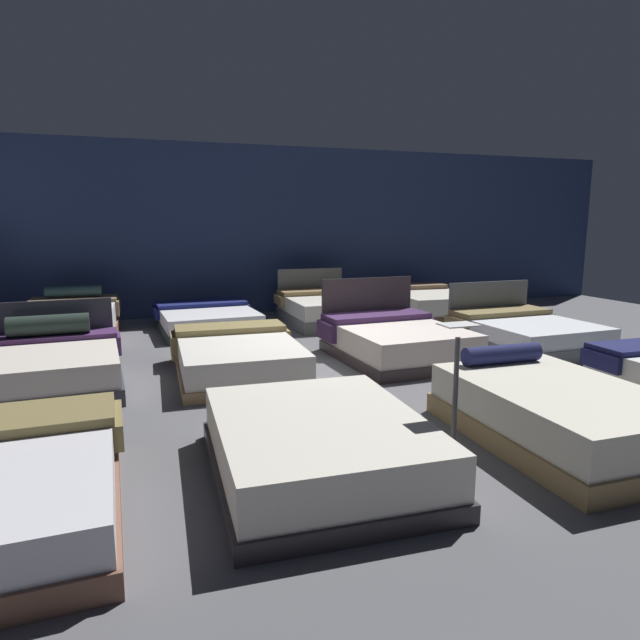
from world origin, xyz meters
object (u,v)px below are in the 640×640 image
at_px(bed_2, 559,413).
at_px(bed_4, 48,366).
at_px(bed_8, 71,321).
at_px(bed_10, 324,309).
at_px(bed_7, 524,333).
at_px(bed_11, 426,304).
at_px(bed_5, 238,356).
at_px(price_sign, 455,411).
at_px(bed_9, 207,319).
at_px(bed_1, 318,446).
at_px(bed_6, 395,340).

bearing_deg(bed_2, bed_4, 145.28).
height_order(bed_8, bed_10, bed_10).
bearing_deg(bed_7, bed_2, -126.49).
distance_m(bed_7, bed_11, 2.95).
distance_m(bed_8, bed_11, 6.67).
xyz_separation_m(bed_10, bed_11, (2.20, -0.04, -0.00)).
relative_size(bed_8, bed_10, 1.10).
height_order(bed_10, bed_11, bed_10).
height_order(bed_5, price_sign, price_sign).
relative_size(bed_5, bed_9, 1.03).
relative_size(bed_4, bed_5, 0.93).
bearing_deg(bed_1, bed_9, 92.89).
xyz_separation_m(bed_9, price_sign, (1.13, -6.27, 0.25)).
distance_m(bed_4, bed_10, 5.31).
bearing_deg(bed_1, bed_10, 72.56).
bearing_deg(bed_10, bed_9, 179.26).
bearing_deg(bed_7, bed_11, 89.10).
xyz_separation_m(bed_8, bed_10, (4.47, -0.04, -0.02)).
bearing_deg(bed_2, bed_9, 111.01).
distance_m(bed_5, bed_11, 5.32).
height_order(bed_9, price_sign, price_sign).
bearing_deg(price_sign, bed_5, 109.29).
distance_m(bed_8, price_sign, 7.12).
bearing_deg(bed_7, bed_10, 125.17).
height_order(bed_6, bed_8, bed_6).
height_order(bed_4, bed_9, bed_4).
height_order(bed_7, bed_8, bed_7).
xyz_separation_m(bed_8, price_sign, (3.38, -6.27, 0.16)).
height_order(bed_2, bed_7, bed_7).
xyz_separation_m(bed_7, price_sign, (-3.33, -3.24, 0.21)).
relative_size(bed_2, bed_5, 0.99).
xyz_separation_m(bed_7, bed_8, (-6.70, 3.03, 0.05)).
bearing_deg(bed_9, bed_6, -55.86).
bearing_deg(bed_4, bed_8, 87.41).
xyz_separation_m(bed_2, bed_4, (-4.50, 3.18, 0.01)).
bearing_deg(bed_4, bed_5, -5.36).
height_order(bed_8, bed_9, bed_8).
bearing_deg(bed_10, price_sign, -99.69).
xyz_separation_m(bed_4, bed_7, (6.67, -0.07, -0.03)).
height_order(bed_1, bed_7, bed_7).
distance_m(bed_9, bed_10, 2.23).
height_order(bed_10, price_sign, price_sign).
distance_m(bed_7, price_sign, 4.65).
bearing_deg(bed_5, bed_4, 179.69).
bearing_deg(bed_4, bed_1, -57.14).
bearing_deg(price_sign, bed_2, 6.42).
bearing_deg(bed_6, bed_11, 50.93).
distance_m(bed_5, bed_8, 3.78).
height_order(bed_6, bed_11, bed_6).
relative_size(bed_9, price_sign, 1.85).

